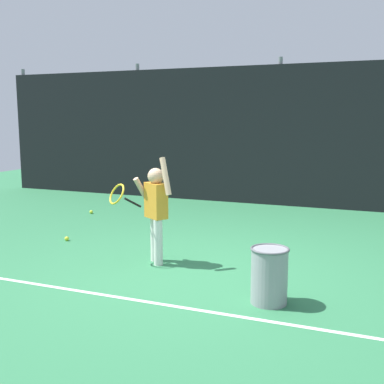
# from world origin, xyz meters

# --- Properties ---
(ground_plane) EXTENTS (20.00, 20.00, 0.00)m
(ground_plane) POSITION_xyz_m (0.00, 0.00, 0.00)
(ground_plane) COLOR #2D7247
(court_line_baseline) EXTENTS (9.00, 0.05, 0.00)m
(court_line_baseline) POSITION_xyz_m (0.00, -1.01, 0.00)
(court_line_baseline) COLOR white
(court_line_baseline) RESTS_ON ground
(back_fence_windscreen) EXTENTS (13.42, 0.08, 2.89)m
(back_fence_windscreen) POSITION_xyz_m (0.00, 4.77, 1.44)
(back_fence_windscreen) COLOR black
(back_fence_windscreen) RESTS_ON ground
(fence_post_0) EXTENTS (0.09, 0.09, 3.04)m
(fence_post_0) POSITION_xyz_m (-6.56, 4.83, 1.52)
(fence_post_0) COLOR slate
(fence_post_0) RESTS_ON ground
(fence_post_1) EXTENTS (0.09, 0.09, 3.04)m
(fence_post_1) POSITION_xyz_m (-3.28, 4.83, 1.52)
(fence_post_1) COLOR slate
(fence_post_1) RESTS_ON ground
(fence_post_2) EXTENTS (0.09, 0.09, 3.04)m
(fence_post_2) POSITION_xyz_m (0.00, 4.83, 1.52)
(fence_post_2) COLOR slate
(fence_post_2) RESTS_ON ground
(tennis_player) EXTENTS (0.89, 0.53, 1.35)m
(tennis_player) POSITION_xyz_m (-0.58, 0.18, 0.73)
(tennis_player) COLOR silver
(tennis_player) RESTS_ON ground
(ball_hopper) EXTENTS (0.38, 0.38, 0.56)m
(ball_hopper) POSITION_xyz_m (1.05, -0.58, 0.29)
(ball_hopper) COLOR gray
(ball_hopper) RESTS_ON ground
(tennis_ball_1) EXTENTS (0.07, 0.07, 0.07)m
(tennis_ball_1) POSITION_xyz_m (-2.28, 0.67, 0.03)
(tennis_ball_1) COLOR #CCE033
(tennis_ball_1) RESTS_ON ground
(tennis_ball_2) EXTENTS (0.07, 0.07, 0.07)m
(tennis_ball_2) POSITION_xyz_m (-3.09, 2.52, 0.03)
(tennis_ball_2) COLOR #CCE033
(tennis_ball_2) RESTS_ON ground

